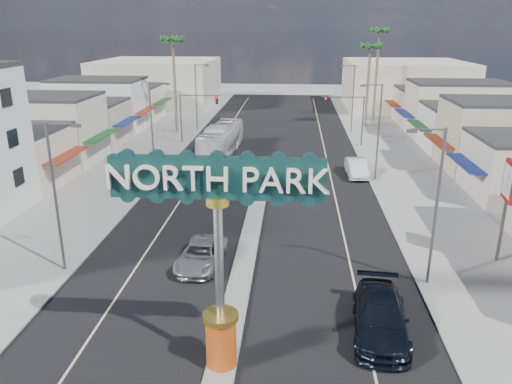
% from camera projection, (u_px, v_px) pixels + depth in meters
% --- Properties ---
extents(ground, '(160.00, 160.00, 0.00)m').
position_uv_depth(ground, '(263.00, 178.00, 47.96)').
color(ground, gray).
rests_on(ground, ground).
extents(road, '(20.00, 120.00, 0.01)m').
position_uv_depth(road, '(263.00, 178.00, 47.96)').
color(road, black).
rests_on(road, ground).
extents(median_island, '(1.30, 30.00, 0.16)m').
position_uv_depth(median_island, '(248.00, 247.00, 32.82)').
color(median_island, gray).
rests_on(median_island, ground).
extents(sidewalk_left, '(8.00, 120.00, 0.12)m').
position_uv_depth(sidewalk_left, '(121.00, 174.00, 48.97)').
color(sidewalk_left, gray).
rests_on(sidewalk_left, ground).
extents(sidewalk_right, '(8.00, 120.00, 0.12)m').
position_uv_depth(sidewalk_right, '(411.00, 181.00, 46.92)').
color(sidewalk_right, gray).
rests_on(sidewalk_right, ground).
extents(storefront_row_left, '(12.00, 42.00, 6.00)m').
position_uv_depth(storefront_row_left, '(75.00, 119.00, 61.05)').
color(storefront_row_left, beige).
rests_on(storefront_row_left, ground).
extents(storefront_row_right, '(12.00, 42.00, 6.00)m').
position_uv_depth(storefront_row_right, '(478.00, 125.00, 57.54)').
color(storefront_row_right, '#B7B29E').
rests_on(storefront_row_right, ground).
extents(backdrop_far_left, '(20.00, 20.00, 8.00)m').
position_uv_depth(backdrop_far_left, '(159.00, 82.00, 90.83)').
color(backdrop_far_left, '#B7B29E').
rests_on(backdrop_far_left, ground).
extents(backdrop_far_right, '(20.00, 20.00, 8.00)m').
position_uv_depth(backdrop_far_right, '(404.00, 85.00, 87.61)').
color(backdrop_far_right, beige).
rests_on(backdrop_far_right, ground).
extents(gateway_sign, '(8.20, 1.50, 9.15)m').
position_uv_depth(gateway_sign, '(219.00, 241.00, 19.59)').
color(gateway_sign, '#D34410').
rests_on(gateway_sign, median_island).
extents(traffic_signal_left, '(5.09, 0.45, 6.00)m').
position_uv_depth(traffic_signal_left, '(195.00, 109.00, 60.50)').
color(traffic_signal_left, '#47474C').
rests_on(traffic_signal_left, ground).
extents(traffic_signal_right, '(5.09, 0.45, 6.00)m').
position_uv_depth(traffic_signal_right, '(348.00, 111.00, 59.16)').
color(traffic_signal_right, '#47474C').
rests_on(traffic_signal_right, ground).
extents(streetlight_l_near, '(2.03, 0.22, 9.00)m').
position_uv_depth(streetlight_l_near, '(57.00, 191.00, 28.21)').
color(streetlight_l_near, '#47474C').
rests_on(streetlight_l_near, ground).
extents(streetlight_l_mid, '(2.03, 0.22, 9.00)m').
position_uv_depth(streetlight_l_mid, '(153.00, 124.00, 47.11)').
color(streetlight_l_mid, '#47474C').
rests_on(streetlight_l_mid, ground).
extents(streetlight_l_far, '(2.03, 0.22, 9.00)m').
position_uv_depth(streetlight_l_far, '(197.00, 94.00, 67.91)').
color(streetlight_l_far, '#47474C').
rests_on(streetlight_l_far, ground).
extents(streetlight_r_near, '(2.03, 0.22, 9.00)m').
position_uv_depth(streetlight_r_near, '(434.00, 200.00, 26.69)').
color(streetlight_r_near, '#47474C').
rests_on(streetlight_r_near, ground).
extents(streetlight_r_mid, '(2.03, 0.22, 9.00)m').
position_uv_depth(streetlight_r_mid, '(377.00, 127.00, 45.59)').
color(streetlight_r_mid, '#47474C').
rests_on(streetlight_r_mid, ground).
extents(streetlight_r_far, '(2.03, 0.22, 9.00)m').
position_uv_depth(streetlight_r_far, '(352.00, 95.00, 66.38)').
color(streetlight_r_far, '#47474C').
rests_on(streetlight_r_far, ground).
extents(palm_left_far, '(2.60, 2.60, 13.10)m').
position_uv_depth(palm_left_far, '(173.00, 45.00, 64.15)').
color(palm_left_far, brown).
rests_on(palm_left_far, ground).
extents(palm_right_mid, '(2.60, 2.60, 12.10)m').
position_uv_depth(palm_right_mid, '(370.00, 51.00, 68.21)').
color(palm_right_mid, brown).
rests_on(palm_right_mid, ground).
extents(palm_right_far, '(2.60, 2.60, 14.10)m').
position_uv_depth(palm_right_far, '(379.00, 36.00, 73.16)').
color(palm_right_far, brown).
rests_on(palm_right_far, ground).
extents(suv_left, '(2.87, 5.39, 1.44)m').
position_uv_depth(suv_left, '(201.00, 255.00, 30.31)').
color(suv_left, '#A5A5AA').
rests_on(suv_left, ground).
extents(suv_right, '(3.03, 6.33, 1.78)m').
position_uv_depth(suv_right, '(380.00, 317.00, 23.54)').
color(suv_right, black).
rests_on(suv_right, ground).
extents(car_parked_right, '(1.90, 5.12, 1.67)m').
position_uv_depth(car_parked_right, '(357.00, 168.00, 48.34)').
color(car_parked_right, silver).
rests_on(car_parked_right, ground).
extents(city_bus, '(3.83, 12.14, 3.33)m').
position_uv_depth(city_bus, '(221.00, 139.00, 56.47)').
color(city_bus, silver).
rests_on(city_bus, ground).
extents(bank_pylon_sign, '(0.49, 1.99, 6.33)m').
position_uv_depth(bank_pylon_sign, '(509.00, 187.00, 29.37)').
color(bank_pylon_sign, '#47474C').
rests_on(bank_pylon_sign, sidewalk_right).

